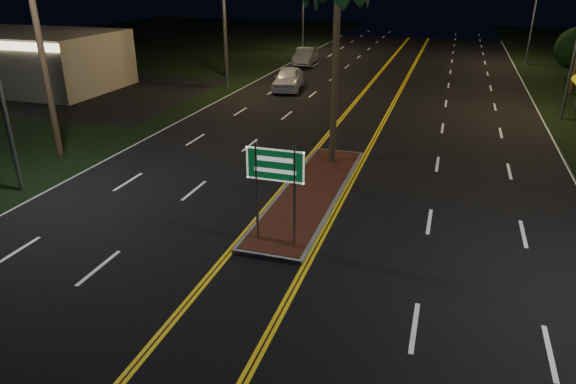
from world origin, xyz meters
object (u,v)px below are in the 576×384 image
at_px(highway_sign, 275,174).
at_px(commercial_building, 16,59).
at_px(streetlight_right_mid, 575,17).
at_px(car_far, 305,55).
at_px(car_near, 288,77).
at_px(median_island, 311,193).
at_px(streetlight_left_mid, 229,7).

xyz_separation_m(highway_sign, commercial_building, (-26.00, 17.19, -0.40)).
relative_size(streetlight_right_mid, car_far, 1.70).
relative_size(commercial_building, car_near, 2.70).
xyz_separation_m(median_island, car_far, (-8.37, 28.75, 0.80)).
bearing_deg(median_island, highway_sign, -90.00).
xyz_separation_m(commercial_building, car_near, (19.38, 5.02, -1.08)).
xyz_separation_m(highway_sign, streetlight_right_mid, (10.61, 19.20, 3.25)).
bearing_deg(streetlight_left_mid, car_near, 14.15).
bearing_deg(highway_sign, commercial_building, 146.52).
xyz_separation_m(highway_sign, car_far, (-8.37, 32.96, -1.52)).
relative_size(highway_sign, car_near, 0.58).
distance_m(highway_sign, car_near, 23.22).
bearing_deg(commercial_building, car_near, 14.51).
distance_m(commercial_building, car_near, 20.05).
relative_size(median_island, streetlight_left_mid, 1.14).
relative_size(median_island, car_far, 1.94).
relative_size(median_island, commercial_building, 0.68).
bearing_deg(car_far, streetlight_left_mid, -105.66).
xyz_separation_m(streetlight_right_mid, car_far, (-18.99, 13.75, -4.77)).
xyz_separation_m(highway_sign, car_near, (-6.62, 22.21, -1.48)).
height_order(commercial_building, streetlight_right_mid, streetlight_right_mid).
height_order(median_island, car_near, car_near).
distance_m(streetlight_left_mid, streetlight_right_mid, 21.32).
distance_m(median_island, car_far, 29.96).
bearing_deg(highway_sign, car_near, 106.59).
bearing_deg(commercial_building, streetlight_left_mid, 14.61).
relative_size(streetlight_left_mid, car_near, 1.62).
height_order(streetlight_left_mid, car_far, streetlight_left_mid).
relative_size(car_near, car_far, 1.05).
bearing_deg(car_near, streetlight_right_mid, -18.82).
height_order(streetlight_right_mid, car_near, streetlight_right_mid).
xyz_separation_m(median_island, streetlight_right_mid, (10.61, 15.00, 5.57)).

